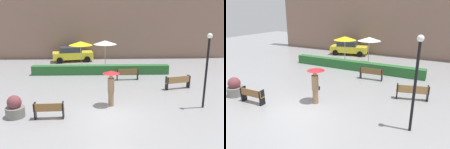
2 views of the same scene
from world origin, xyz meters
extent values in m
plane|color=gray|center=(0.00, 0.00, 0.00)|extent=(60.00, 60.00, 0.00)
cube|color=#9E7242|center=(4.88, 4.21, 0.46)|extent=(1.84, 0.70, 0.04)
cube|color=#9E7242|center=(4.92, 4.07, 0.70)|extent=(1.79, 0.49, 0.45)
cube|color=black|center=(4.06, 3.98, 0.46)|extent=(0.15, 0.36, 0.92)
cube|color=black|center=(5.72, 4.40, 0.46)|extent=(0.15, 0.36, 0.92)
cube|color=brown|center=(1.56, 6.60, 0.48)|extent=(1.78, 0.38, 0.04)
cube|color=brown|center=(1.57, 6.45, 0.70)|extent=(1.77, 0.16, 0.41)
cube|color=black|center=(0.74, 6.52, 0.45)|extent=(0.08, 0.36, 0.91)
cube|color=black|center=(2.38, 6.64, 0.45)|extent=(0.08, 0.36, 0.91)
cube|color=olive|center=(-3.11, -0.43, 0.45)|extent=(1.55, 0.34, 0.04)
cube|color=olive|center=(-3.10, -0.59, 0.67)|extent=(1.54, 0.10, 0.40)
cube|color=black|center=(-3.82, -0.48, 0.43)|extent=(0.08, 0.38, 0.87)
cube|color=black|center=(-2.40, -0.42, 0.43)|extent=(0.08, 0.38, 0.87)
cylinder|color=#8C6B4C|center=(0.10, 1.16, 0.40)|extent=(0.32, 0.32, 0.80)
cube|color=#B2A599|center=(0.04, 1.17, 0.04)|extent=(0.35, 0.29, 0.08)
cylinder|color=#8C6B4C|center=(0.10, 1.16, 1.23)|extent=(0.38, 0.38, 0.86)
sphere|color=tan|center=(0.10, 1.16, 1.77)|extent=(0.21, 0.21, 0.21)
cube|color=black|center=(0.10, 1.38, 0.85)|extent=(0.29, 0.13, 0.22)
cylinder|color=black|center=(0.11, 1.26, 1.54)|extent=(0.02, 0.02, 0.90)
cone|color=maroon|center=(0.11, 1.26, 1.99)|extent=(0.99, 0.99, 0.16)
cylinder|color=slate|center=(-4.92, -0.20, 0.27)|extent=(0.97, 0.97, 0.54)
sphere|color=brown|center=(-4.92, -0.20, 0.81)|extent=(0.73, 0.73, 0.73)
cylinder|color=black|center=(5.34, 0.74, 1.97)|extent=(0.12, 0.12, 3.95)
sphere|color=white|center=(5.34, 0.74, 4.07)|extent=(0.28, 0.28, 0.28)
cylinder|color=silver|center=(-2.40, 10.21, 1.22)|extent=(0.06, 0.06, 2.45)
cone|color=yellow|center=(-2.40, 10.21, 2.45)|extent=(2.17, 2.17, 0.35)
cylinder|color=silver|center=(-0.17, 10.85, 1.22)|extent=(0.06, 0.06, 2.43)
cone|color=white|center=(-0.17, 10.85, 2.43)|extent=(2.19, 2.19, 0.35)
cube|color=#28602D|center=(-0.57, 8.40, 0.39)|extent=(11.71, 0.70, 0.78)
cube|color=#846656|center=(0.00, 16.00, 5.53)|extent=(28.00, 1.20, 11.07)
cube|color=yellow|center=(-3.63, 13.94, 0.67)|extent=(4.46, 2.54, 0.70)
cube|color=#333842|center=(-3.82, 13.90, 1.29)|extent=(2.47, 2.01, 0.55)
cylinder|color=black|center=(-2.40, 15.08, 0.32)|extent=(0.67, 0.34, 0.64)
cylinder|color=black|center=(-2.05, 13.37, 0.32)|extent=(0.67, 0.34, 0.64)
cylinder|color=black|center=(-5.20, 14.52, 0.32)|extent=(0.67, 0.34, 0.64)
cylinder|color=black|center=(-4.85, 12.81, 0.32)|extent=(0.67, 0.34, 0.64)
camera|label=1|loc=(-0.30, -12.14, 5.41)|focal=39.27mm
camera|label=2|loc=(6.19, -7.82, 5.16)|focal=33.16mm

